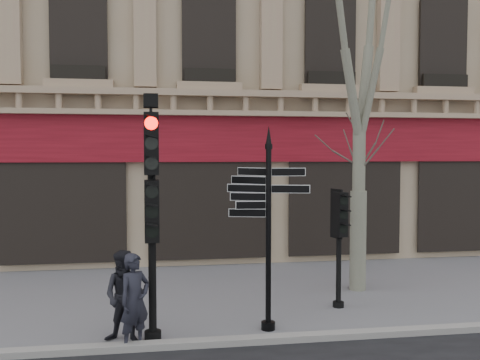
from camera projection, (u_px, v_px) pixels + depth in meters
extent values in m
plane|color=slate|center=(235.00, 318.00, 10.35)|extent=(80.00, 80.00, 0.00)
cube|color=gray|center=(247.00, 341.00, 8.97)|extent=(80.00, 0.25, 0.12)
cube|color=tan|center=(191.00, 13.00, 22.21)|extent=(28.00, 15.00, 18.00)
cube|color=#620913|center=(209.00, 139.00, 14.98)|extent=(28.00, 0.25, 1.30)
cube|color=#9F7E67|center=(210.00, 103.00, 14.70)|extent=(28.00, 0.35, 0.74)
cylinder|color=black|center=(268.00, 240.00, 9.62)|extent=(0.10, 0.10, 3.28)
cylinder|color=black|center=(268.00, 326.00, 9.70)|extent=(0.25, 0.25, 0.15)
cone|color=black|center=(269.00, 135.00, 9.52)|extent=(0.11, 0.11, 0.33)
cylinder|color=black|center=(152.00, 228.00, 9.09)|extent=(0.13, 0.13, 3.86)
cylinder|color=black|center=(153.00, 335.00, 9.19)|extent=(0.29, 0.29, 0.15)
cube|color=black|center=(152.00, 211.00, 9.07)|extent=(0.47, 0.34, 1.05)
cube|color=black|center=(151.00, 144.00, 9.01)|extent=(0.47, 0.34, 1.05)
sphere|color=#FF0C05|center=(151.00, 127.00, 9.00)|extent=(0.22, 0.22, 0.22)
cube|color=black|center=(151.00, 101.00, 8.98)|extent=(0.25, 0.32, 0.22)
cylinder|color=black|center=(339.00, 250.00, 11.05)|extent=(0.12, 0.12, 2.40)
cylinder|color=black|center=(338.00, 304.00, 11.11)|extent=(0.25, 0.25, 0.13)
cube|color=black|center=(339.00, 214.00, 11.02)|extent=(0.46, 0.37, 0.91)
cylinder|color=gray|center=(358.00, 240.00, 12.47)|extent=(0.38, 0.38, 2.32)
cylinder|color=gray|center=(359.00, 164.00, 12.37)|extent=(0.30, 0.30, 1.48)
imported|color=black|center=(135.00, 301.00, 8.74)|extent=(0.68, 0.66, 1.58)
imported|color=black|center=(126.00, 296.00, 9.04)|extent=(0.91, 0.80, 1.57)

